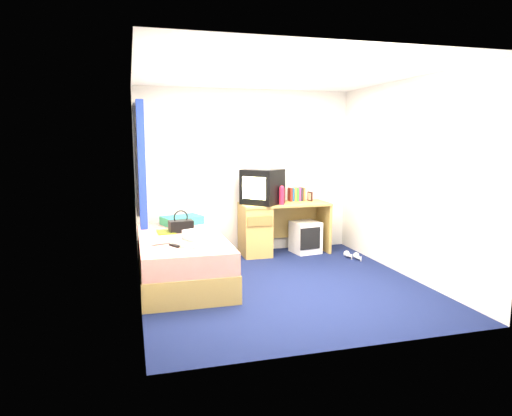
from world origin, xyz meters
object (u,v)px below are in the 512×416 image
object	(u,v)px
desk	(266,227)
pink_water_bottle	(282,196)
remote_control	(175,246)
handbag	(181,226)
crt_tv	(262,187)
water_bottle	(161,241)
magazine	(166,232)
aerosol_can	(277,197)
colour_swatch_fan	(187,247)
storage_cube	(305,237)
towel	(199,234)
pillow	(182,220)
picture_frame	(310,196)
vcr	(263,167)
white_heels	(354,257)
bed	(182,258)

from	to	relation	value
desk	pink_water_bottle	world-z (taller)	pink_water_bottle
remote_control	handbag	bearing A→B (deg)	51.85
crt_tv	water_bottle	world-z (taller)	crt_tv
pink_water_bottle	magazine	xyz separation A→B (m)	(-1.68, -0.52, -0.32)
aerosol_can	colour_swatch_fan	xyz separation A→B (m)	(-1.52, -1.56, -0.29)
storage_cube	towel	bearing A→B (deg)	-157.43
towel	crt_tv	bearing A→B (deg)	46.26
magazine	aerosol_can	bearing A→B (deg)	22.72
pillow	pink_water_bottle	xyz separation A→B (m)	(1.43, 0.02, 0.28)
towel	remote_control	xyz separation A→B (m)	(-0.31, -0.31, -0.04)
storage_cube	picture_frame	xyz separation A→B (m)	(0.14, 0.18, 0.59)
water_bottle	colour_swatch_fan	bearing A→B (deg)	-42.83
picture_frame	remote_control	world-z (taller)	picture_frame
towel	vcr	bearing A→B (deg)	46.25
picture_frame	towel	distance (m)	2.26
pink_water_bottle	white_heels	world-z (taller)	pink_water_bottle
bed	remote_control	world-z (taller)	remote_control
desk	white_heels	world-z (taller)	desk
water_bottle	towel	bearing A→B (deg)	20.95
colour_swatch_fan	storage_cube	bearing A→B (deg)	37.08
crt_tv	aerosol_can	xyz separation A→B (m)	(0.23, 0.01, -0.16)
remote_control	aerosol_can	bearing A→B (deg)	14.85
bed	white_heels	distance (m)	2.47
picture_frame	white_heels	distance (m)	1.13
handbag	magazine	size ratio (longest dim) A/B	1.09
picture_frame	towel	bearing A→B (deg)	-156.01
desk	storage_cube	bearing A→B (deg)	-8.07
vcr	aerosol_can	xyz separation A→B (m)	(0.23, 0.01, -0.45)
towel	colour_swatch_fan	bearing A→B (deg)	-115.73
storage_cube	towel	size ratio (longest dim) A/B	1.51
handbag	crt_tv	bearing A→B (deg)	22.55
crt_tv	colour_swatch_fan	distance (m)	2.06
aerosol_can	water_bottle	size ratio (longest dim) A/B	0.90
crt_tv	pillow	bearing A→B (deg)	-124.10
magazine	picture_frame	bearing A→B (deg)	19.34
crt_tv	vcr	bearing A→B (deg)	90.00
desk	picture_frame	world-z (taller)	picture_frame
storage_cube	crt_tv	distance (m)	1.01
bed	vcr	world-z (taller)	vcr
magazine	colour_swatch_fan	distance (m)	0.87
crt_tv	handbag	xyz separation A→B (m)	(-1.25, -0.70, -0.38)
pink_water_bottle	colour_swatch_fan	size ratio (longest dim) A/B	1.11
storage_cube	water_bottle	world-z (taller)	water_bottle
storage_cube	white_heels	distance (m)	0.78
pillow	handbag	bearing A→B (deg)	-97.49
aerosol_can	remote_control	distance (m)	2.21
handbag	picture_frame	bearing A→B (deg)	14.64
pink_water_bottle	white_heels	xyz separation A→B (m)	(0.92, -0.47, -0.83)
bed	water_bottle	world-z (taller)	water_bottle
vcr	remote_control	xyz separation A→B (m)	(-1.41, -1.46, -0.74)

